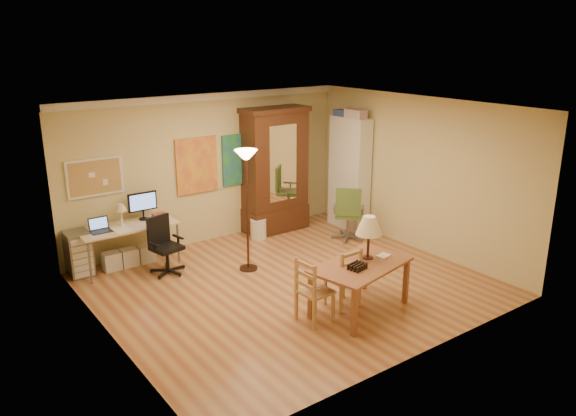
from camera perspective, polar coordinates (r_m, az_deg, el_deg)
floor at (r=8.70m, az=0.20°, el=-7.77°), size 5.50×5.50×0.00m
crown_molding at (r=10.03m, az=-8.27°, el=11.12°), size 5.50×0.08×0.12m
corkboard at (r=9.46m, az=-19.02°, el=2.97°), size 0.90×0.04×0.62m
art_panel_left at (r=10.12m, az=-9.26°, el=4.29°), size 0.80×0.04×1.00m
art_panel_right at (r=10.54m, az=-4.89°, el=4.97°), size 0.75×0.04×0.95m
dining_table at (r=7.74m, az=7.72°, el=-4.53°), size 1.54×1.11×1.31m
ladder_chair_back at (r=7.93m, az=5.72°, el=-7.21°), size 0.41×0.39×0.87m
ladder_chair_left at (r=7.50m, az=2.57°, el=-8.54°), size 0.42×0.44×0.89m
torchiere_lamp at (r=8.76m, az=-4.25°, el=3.39°), size 0.36×0.36×1.98m
computer_desk at (r=9.59m, az=-15.79°, el=-3.23°), size 1.56×0.68×1.18m
office_chair_black at (r=9.24m, az=-12.27°, el=-4.98°), size 0.57×0.57×0.93m
office_chair_green at (r=10.51m, az=6.12°, el=-1.75°), size 0.66×0.66×1.03m
drawer_cart at (r=9.49m, az=-20.48°, el=-4.37°), size 0.36×0.43×0.72m
armoire at (r=10.78m, az=-1.36°, el=3.06°), size 1.30×0.62×2.39m
bookshelf at (r=10.99m, az=6.25°, el=3.49°), size 0.33×0.87×2.18m
wastebin at (r=10.53m, az=-3.03°, el=-2.14°), size 0.30×0.30×0.38m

